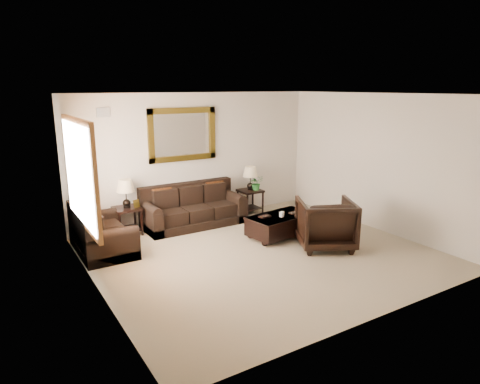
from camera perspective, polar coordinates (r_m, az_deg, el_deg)
room at (r=7.10m, az=3.05°, el=1.94°), size 5.51×5.01×2.71m
window at (r=6.84m, az=-20.48°, el=2.33°), size 0.07×1.96×1.66m
mirror at (r=9.00m, az=-7.65°, el=7.60°), size 1.50×0.06×1.10m
air_vent at (r=8.45m, az=-17.77°, el=10.07°), size 0.25×0.02×0.18m
sofa at (r=8.96m, az=-6.34°, el=-2.46°), size 2.07×0.90×0.85m
loveseat at (r=7.85m, az=-18.20°, el=-5.52°), size 0.86×1.46×0.82m
end_table_left at (r=8.51m, az=-14.91°, el=-0.90°), size 0.50×0.50×1.09m
end_table_right at (r=9.69m, az=1.38°, el=1.26°), size 0.49×0.49×1.07m
coffee_table at (r=8.24m, az=5.41°, el=-4.17°), size 1.36×0.86×0.54m
armchair at (r=7.78m, az=11.35°, el=-3.83°), size 1.25×1.23×0.97m
potted_plant at (r=9.68m, az=2.19°, el=1.02°), size 0.33×0.36×0.26m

